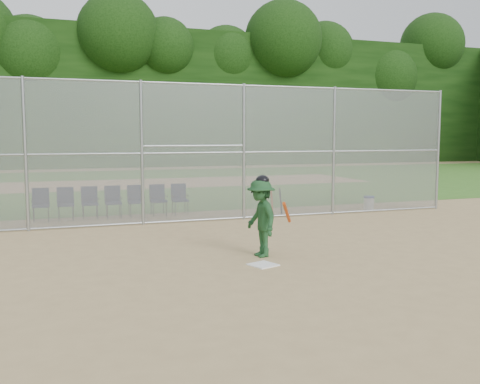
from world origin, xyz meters
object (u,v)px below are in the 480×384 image
object	(u,v)px
water_cooler	(369,203)
chair_0	(41,205)
home_plate	(263,265)
batter_at_plate	(261,217)

from	to	relation	value
water_cooler	chair_0	bearing A→B (deg)	174.19
home_plate	chair_0	xyz separation A→B (m)	(-4.11, 7.12, 0.47)
batter_at_plate	water_cooler	distance (m)	8.07
chair_0	water_cooler	bearing A→B (deg)	-5.81
batter_at_plate	home_plate	bearing A→B (deg)	-108.58
chair_0	home_plate	bearing A→B (deg)	-59.98
home_plate	chair_0	size ratio (longest dim) A/B	0.49
home_plate	water_cooler	world-z (taller)	water_cooler
home_plate	chair_0	bearing A→B (deg)	120.02
batter_at_plate	chair_0	world-z (taller)	batter_at_plate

